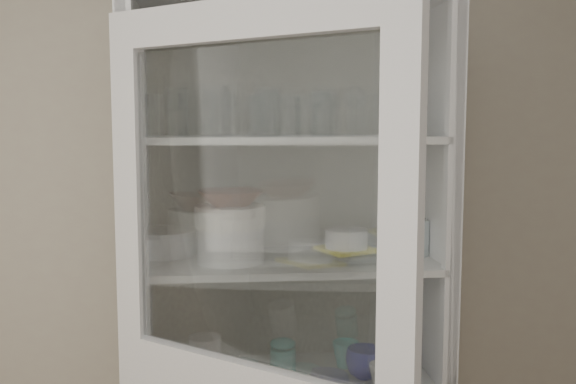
% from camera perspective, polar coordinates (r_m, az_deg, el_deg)
% --- Properties ---
extents(wall_back, '(3.60, 0.02, 2.60)m').
position_cam_1_polar(wall_back, '(2.32, -5.42, -3.83)').
color(wall_back, '#A59889').
rests_on(wall_back, ground).
extents(pantry_cabinet, '(1.00, 0.45, 2.10)m').
position_cam_1_polar(pantry_cabinet, '(2.27, -0.14, -13.48)').
color(pantry_cabinet, silver).
rests_on(pantry_cabinet, floor).
extents(tumbler_0, '(0.10, 0.10, 0.15)m').
position_cam_1_polar(tumbler_0, '(1.93, -6.54, 7.20)').
color(tumbler_0, silver).
rests_on(tumbler_0, shelf_glass).
extents(tumbler_1, '(0.08, 0.08, 0.12)m').
position_cam_1_polar(tumbler_1, '(1.93, -11.89, 6.65)').
color(tumbler_1, silver).
rests_on(tumbler_1, shelf_glass).
extents(tumbler_2, '(0.07, 0.07, 0.13)m').
position_cam_1_polar(tumbler_2, '(1.94, -2.70, 6.79)').
color(tumbler_2, silver).
rests_on(tumbler_2, shelf_glass).
extents(tumbler_3, '(0.07, 0.07, 0.13)m').
position_cam_1_polar(tumbler_3, '(1.91, 0.07, 6.81)').
color(tumbler_3, silver).
rests_on(tumbler_3, shelf_glass).
extents(tumbler_4, '(0.09, 0.09, 0.14)m').
position_cam_1_polar(tumbler_4, '(1.98, 3.05, 6.94)').
color(tumbler_4, silver).
rests_on(tumbler_4, shelf_glass).
extents(tumbler_5, '(0.09, 0.09, 0.14)m').
position_cam_1_polar(tumbler_5, '(1.98, 9.71, 6.87)').
color(tumbler_5, silver).
rests_on(tumbler_5, shelf_glass).
extents(tumbler_6, '(0.08, 0.08, 0.12)m').
position_cam_1_polar(tumbler_6, '(2.01, 11.00, 6.64)').
color(tumbler_6, silver).
rests_on(tumbler_6, shelf_glass).
extents(tumbler_7, '(0.08, 0.08, 0.15)m').
position_cam_1_polar(tumbler_7, '(2.09, -9.88, 7.02)').
color(tumbler_7, silver).
rests_on(tumbler_7, shelf_glass).
extents(tumbler_8, '(0.09, 0.09, 0.14)m').
position_cam_1_polar(tumbler_8, '(2.05, -6.05, 7.00)').
color(tumbler_8, silver).
rests_on(tumbler_8, shelf_glass).
extents(tumbler_9, '(0.09, 0.09, 0.15)m').
position_cam_1_polar(tumbler_9, '(2.06, -1.73, 7.13)').
color(tumbler_9, silver).
rests_on(tumbler_9, shelf_glass).
extents(tumbler_10, '(0.08, 0.08, 0.13)m').
position_cam_1_polar(tumbler_10, '(2.06, 1.55, 6.85)').
color(tumbler_10, silver).
rests_on(tumbler_10, shelf_glass).
extents(tumbler_11, '(0.08, 0.08, 0.16)m').
position_cam_1_polar(tumbler_11, '(2.10, 3.45, 7.16)').
color(tumbler_11, silver).
rests_on(tumbler_11, shelf_glass).
extents(goblet_0, '(0.07, 0.07, 0.16)m').
position_cam_1_polar(goblet_0, '(2.15, -10.22, 7.10)').
color(goblet_0, silver).
rests_on(goblet_0, shelf_glass).
extents(goblet_1, '(0.07, 0.07, 0.16)m').
position_cam_1_polar(goblet_1, '(2.16, -5.50, 7.11)').
color(goblet_1, silver).
rests_on(goblet_1, shelf_glass).
extents(goblet_2, '(0.07, 0.07, 0.16)m').
position_cam_1_polar(goblet_2, '(2.17, 3.82, 7.21)').
color(goblet_2, silver).
rests_on(goblet_2, shelf_glass).
extents(goblet_3, '(0.08, 0.08, 0.18)m').
position_cam_1_polar(goblet_3, '(2.18, 5.86, 7.47)').
color(goblet_3, silver).
rests_on(goblet_3, shelf_glass).
extents(plate_stack_front, '(0.21, 0.21, 0.11)m').
position_cam_1_polar(plate_stack_front, '(2.06, -5.13, -4.66)').
color(plate_stack_front, silver).
rests_on(plate_stack_front, shelf_plates).
extents(plate_stack_back, '(0.23, 0.23, 0.08)m').
position_cam_1_polar(plate_stack_back, '(2.21, -10.91, -4.37)').
color(plate_stack_back, silver).
rests_on(plate_stack_back, shelf_plates).
extents(cream_bowl, '(0.26, 0.26, 0.07)m').
position_cam_1_polar(cream_bowl, '(2.04, -5.15, -2.16)').
color(cream_bowl, white).
rests_on(cream_bowl, plate_stack_front).
extents(terracotta_bowl, '(0.23, 0.23, 0.05)m').
position_cam_1_polar(terracotta_bowl, '(2.03, -5.17, -0.50)').
color(terracotta_bowl, brown).
rests_on(terracotta_bowl, cream_bowl).
extents(glass_platter, '(0.35, 0.35, 0.02)m').
position_cam_1_polar(glass_platter, '(2.15, 5.22, -5.47)').
color(glass_platter, silver).
rests_on(glass_platter, shelf_plates).
extents(yellow_trivet, '(0.22, 0.22, 0.01)m').
position_cam_1_polar(yellow_trivet, '(2.15, 5.23, -5.09)').
color(yellow_trivet, yellow).
rests_on(yellow_trivet, glass_platter).
extents(white_ramekin, '(0.17, 0.17, 0.06)m').
position_cam_1_polar(white_ramekin, '(2.14, 5.24, -4.13)').
color(white_ramekin, silver).
rests_on(white_ramekin, yellow_trivet).
extents(grey_bowl_stack, '(0.15, 0.15, 0.12)m').
position_cam_1_polar(grey_bowl_stack, '(2.21, 10.63, -3.89)').
color(grey_bowl_stack, silver).
rests_on(grey_bowl_stack, shelf_plates).
extents(mug_blue, '(0.15, 0.15, 0.10)m').
position_cam_1_polar(mug_blue, '(2.21, 6.85, -14.85)').
color(mug_blue, navy).
rests_on(mug_blue, shelf_mugs).
extents(mug_teal, '(0.11, 0.11, 0.09)m').
position_cam_1_polar(mug_teal, '(2.30, 5.17, -14.16)').
color(mug_teal, '#1E746D').
rests_on(mug_teal, shelf_mugs).
extents(mug_white, '(0.09, 0.09, 0.08)m').
position_cam_1_polar(mug_white, '(2.13, 8.44, -15.91)').
color(mug_white, silver).
rests_on(mug_white, shelf_mugs).
extents(teal_jar, '(0.09, 0.09, 0.10)m').
position_cam_1_polar(teal_jar, '(2.23, -0.45, -14.57)').
color(teal_jar, '#1E746D').
rests_on(teal_jar, shelf_mugs).
extents(measuring_cups, '(0.09, 0.09, 0.04)m').
position_cam_1_polar(measuring_cups, '(2.13, -6.89, -16.60)').
color(measuring_cups, silver).
rests_on(measuring_cups, shelf_mugs).
extents(white_canister, '(0.13, 0.13, 0.13)m').
position_cam_1_polar(white_canister, '(2.24, -7.38, -14.19)').
color(white_canister, silver).
rests_on(white_canister, shelf_mugs).
extents(tumbler_12, '(0.06, 0.06, 0.13)m').
position_cam_1_polar(tumbler_12, '(2.07, 9.03, 6.73)').
color(tumbler_12, silver).
rests_on(tumbler_12, shelf_glass).
extents(tumbler_13, '(0.08, 0.08, 0.15)m').
position_cam_1_polar(tumbler_13, '(2.00, -1.92, 7.15)').
color(tumbler_13, silver).
rests_on(tumbler_13, shelf_glass).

